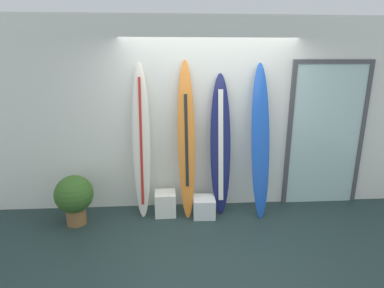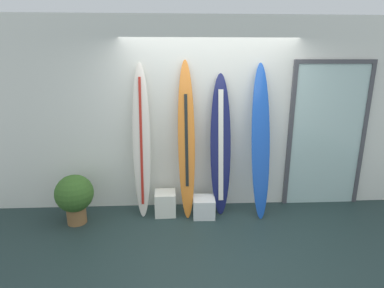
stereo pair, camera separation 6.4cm
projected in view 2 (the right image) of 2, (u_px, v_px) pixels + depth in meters
The scene contains 10 objects.
ground at pixel (218, 250), 3.69m from camera, with size 8.00×8.00×0.04m, color #213332.
wall_back at pixel (208, 115), 4.56m from camera, with size 7.20×0.20×2.80m, color white.
surfboard_ivory at pixel (141, 143), 4.29m from camera, with size 0.25×0.36×2.18m.
surfboard_sunset at pixel (186, 142), 4.29m from camera, with size 0.26×0.46×2.21m.
surfboard_navy at pixel (221, 146), 4.37m from camera, with size 0.30×0.36×2.03m.
surfboard_cobalt at pixel (261, 143), 4.30m from camera, with size 0.27×0.52×2.17m.
display_block_left at pixel (204, 207), 4.43m from camera, with size 0.32×0.32×0.28m.
display_block_center at pixel (165, 203), 4.48m from camera, with size 0.31×0.31×0.34m.
glass_door at pixel (327, 133), 4.60m from camera, with size 1.19×0.06×2.21m.
potted_plant at pixel (75, 196), 4.17m from camera, with size 0.51×0.51×0.70m.
Camera 2 is at (-0.47, -3.19, 2.20)m, focal length 28.57 mm.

